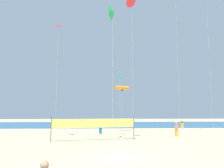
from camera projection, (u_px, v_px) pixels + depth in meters
name	position (u px, v px, depth m)	size (l,w,h in m)	color
ground_plane	(121.00, 158.00, 14.56)	(120.00, 120.00, 0.00)	#D1BC89
ocean_band	(108.00, 124.00, 46.98)	(120.00, 20.00, 0.01)	#28608C
beachgoer_mustard_shirt	(182.00, 127.00, 29.65)	(0.38, 0.38, 1.64)	white
beachgoer_coral_shirt	(176.00, 129.00, 26.11)	(0.39, 0.39, 1.70)	gold
beachgoer_sage_shirt	(100.00, 126.00, 29.05)	(0.40, 0.40, 1.74)	#19727A
volleyball_net	(94.00, 124.00, 22.80)	(8.43, 1.63, 2.40)	#4C4C51
kite_lime_diamond	(176.00, 5.00, 29.51)	(0.50, 0.49, 18.05)	silver
kite_red_diamond	(58.00, 27.00, 24.65)	(0.86, 0.87, 12.52)	silver
kite_green_diamond	(120.00, 77.00, 26.72)	(0.70, 0.71, 7.29)	silver
kite_orange_tube	(122.00, 88.00, 31.61)	(2.15, 1.41, 6.44)	silver
kite_green_delta	(113.00, 13.00, 22.09)	(0.81, 1.51, 13.41)	silver
kite_red_delta	(132.00, 3.00, 23.32)	(1.17, 1.04, 14.75)	silver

